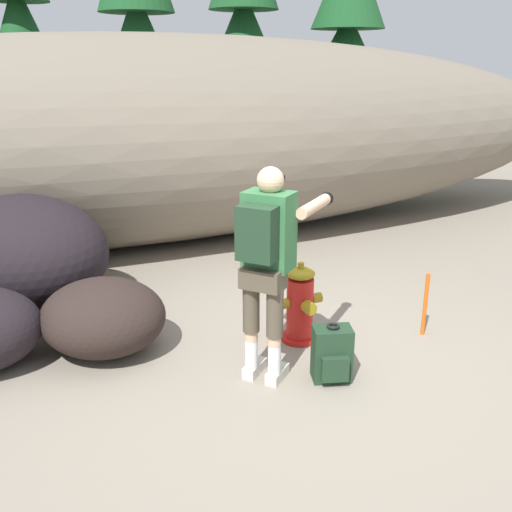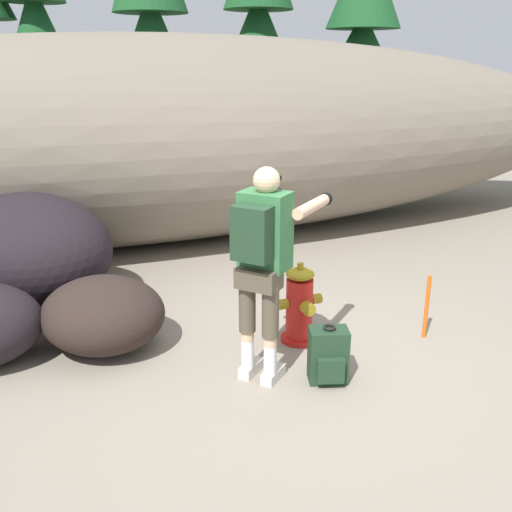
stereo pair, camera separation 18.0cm
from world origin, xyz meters
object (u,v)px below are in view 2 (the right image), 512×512
Objects in this scene: utility_worker at (264,250)px; survey_stake at (427,307)px; fire_hydrant at (300,306)px; boulder_mid at (103,314)px; spare_backpack at (328,356)px; boulder_large at (27,252)px.

survey_stake is at bearing -37.56° from utility_worker.
utility_worker is (-0.52, -0.43, 0.72)m from fire_hydrant.
boulder_mid is at bearing 162.98° from fire_hydrant.
utility_worker is at bearing -140.30° from fire_hydrant.
survey_stake is at bearing 124.26° from spare_backpack.
utility_worker is at bearing -39.97° from boulder_mid.
boulder_large is 1.61× the size of boulder_mid.
boulder_large reaches higher than boulder_mid.
utility_worker is 3.58× the size of spare_backpack.
boulder_large is (-2.20, 1.72, 0.25)m from fire_hydrant.
fire_hydrant is 2.81m from boulder_large.
boulder_large is at bearing -120.24° from spare_backpack.
survey_stake is (1.18, 0.33, 0.08)m from spare_backpack.
survey_stake is (3.30, -2.09, -0.29)m from boulder_large.
survey_stake is (1.62, 0.07, -0.76)m from utility_worker.
survey_stake is at bearing -32.36° from boulder_large.
utility_worker is at bearing -102.48° from spare_backpack.
spare_backpack is 3.24m from boulder_large.
fire_hydrant is 1.24× the size of survey_stake.
spare_backpack is 1.97m from boulder_mid.
spare_backpack is 0.44× the size of boulder_mid.
boulder_mid is (0.56, -1.22, -0.27)m from boulder_large.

